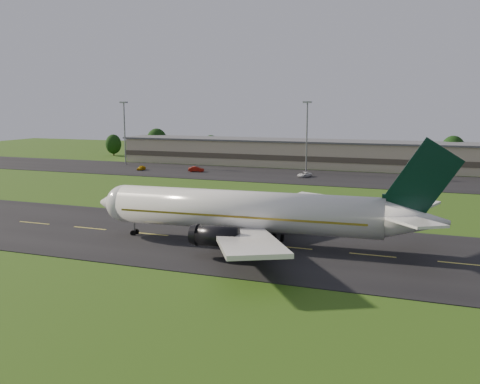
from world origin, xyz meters
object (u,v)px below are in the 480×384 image
(service_vehicle_a, at_px, (141,168))
(service_vehicle_b, at_px, (196,169))
(service_vehicle_c, at_px, (305,174))
(service_vehicle_d, at_px, (419,178))
(light_mast_west, at_px, (124,125))
(light_mast_centre, at_px, (307,128))
(terminal, at_px, (323,154))
(airliner, at_px, (251,212))

(service_vehicle_a, relative_size, service_vehicle_b, 0.85)
(service_vehicle_c, relative_size, service_vehicle_d, 1.01)
(service_vehicle_a, bearing_deg, light_mast_west, 132.41)
(light_mast_centre, distance_m, service_vehicle_a, 50.35)
(service_vehicle_b, distance_m, service_vehicle_c, 32.21)
(terminal, distance_m, service_vehicle_c, 25.31)
(light_mast_centre, relative_size, service_vehicle_a, 5.28)
(terminal, xyz_separation_m, light_mast_west, (-61.40, -16.18, 8.75))
(airliner, height_order, service_vehicle_b, airliner)
(service_vehicle_a, bearing_deg, airliner, -55.31)
(airliner, relative_size, service_vehicle_a, 13.30)
(service_vehicle_b, bearing_deg, terminal, -67.52)
(service_vehicle_d, bearing_deg, service_vehicle_a, 110.82)
(light_mast_centre, relative_size, service_vehicle_b, 4.46)
(service_vehicle_b, height_order, service_vehicle_d, service_vehicle_b)
(airliner, distance_m, service_vehicle_a, 90.67)
(light_mast_west, xyz_separation_m, service_vehicle_a, (12.36, -11.05, -11.98))
(light_mast_west, bearing_deg, light_mast_centre, 0.00)
(light_mast_west, bearing_deg, airliner, -48.32)
(light_mast_centre, xyz_separation_m, service_vehicle_b, (-30.49, -9.07, -11.89))
(service_vehicle_b, relative_size, service_vehicle_c, 0.97)
(light_mast_west, distance_m, service_vehicle_c, 63.50)
(service_vehicle_d, bearing_deg, airliner, -177.60)
(light_mast_west, xyz_separation_m, service_vehicle_c, (61.72, -8.92, -11.99))
(light_mast_west, relative_size, service_vehicle_c, 4.35)
(light_mast_centre, relative_size, service_vehicle_c, 4.35)
(terminal, distance_m, light_mast_west, 64.10)
(terminal, height_order, light_mast_west, light_mast_west)
(airliner, height_order, light_mast_west, light_mast_west)
(light_mast_west, bearing_deg, service_vehicle_c, -8.22)
(service_vehicle_a, distance_m, service_vehicle_b, 17.26)
(service_vehicle_b, distance_m, service_vehicle_d, 61.61)
(light_mast_west, relative_size, light_mast_centre, 1.00)
(service_vehicle_c, bearing_deg, service_vehicle_d, 25.39)
(service_vehicle_a, xyz_separation_m, service_vehicle_d, (78.71, 4.46, 0.02))
(light_mast_centre, bearing_deg, service_vehicle_d, -11.98)
(airliner, distance_m, service_vehicle_b, 82.31)
(terminal, distance_m, light_mast_centre, 18.45)
(light_mast_west, bearing_deg, terminal, 14.76)
(airliner, bearing_deg, light_mast_centre, 94.44)
(light_mast_centre, bearing_deg, service_vehicle_a, -166.94)
(service_vehicle_b, bearing_deg, service_vehicle_d, -103.59)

